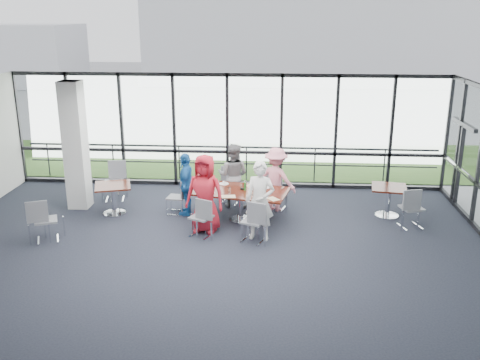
# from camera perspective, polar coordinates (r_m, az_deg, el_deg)

# --- Properties ---
(floor) EXTENTS (12.00, 10.00, 0.02)m
(floor) POSITION_cam_1_polar(r_m,az_deg,el_deg) (10.77, -3.82, -8.85)
(floor) COLOR black
(floor) RESTS_ON ground
(ceiling) EXTENTS (12.00, 10.00, 0.04)m
(ceiling) POSITION_cam_1_polar(r_m,az_deg,el_deg) (9.79, -4.20, 8.26)
(ceiling) COLOR white
(ceiling) RESTS_ON ground
(wall_front) EXTENTS (12.00, 0.10, 3.20)m
(wall_front) POSITION_cam_1_polar(r_m,az_deg,el_deg) (5.72, -11.22, -16.36)
(wall_front) COLOR silver
(wall_front) RESTS_ON ground
(curtain_wall_back) EXTENTS (12.00, 0.10, 3.20)m
(curtain_wall_back) POSITION_cam_1_polar(r_m,az_deg,el_deg) (14.97, -1.35, 5.25)
(curtain_wall_back) COLOR white
(curtain_wall_back) RESTS_ON ground
(exit_door) EXTENTS (0.12, 1.60, 2.10)m
(exit_door) POSITION_cam_1_polar(r_m,az_deg,el_deg) (14.56, 22.38, 1.35)
(exit_door) COLOR black
(exit_door) RESTS_ON ground
(structural_column) EXTENTS (0.50, 0.50, 3.20)m
(structural_column) POSITION_cam_1_polar(r_m,az_deg,el_deg) (13.88, -17.15, 3.51)
(structural_column) COLOR white
(structural_column) RESTS_ON ground
(apron) EXTENTS (80.00, 70.00, 0.02)m
(apron) POSITION_cam_1_polar(r_m,az_deg,el_deg) (20.19, 0.02, 3.73)
(apron) COLOR gray
(apron) RESTS_ON ground
(grass_strip) EXTENTS (80.00, 5.00, 0.01)m
(grass_strip) POSITION_cam_1_polar(r_m,az_deg,el_deg) (18.25, -0.43, 2.34)
(grass_strip) COLOR #2C561E
(grass_strip) RESTS_ON ground
(hangar_main) EXTENTS (24.00, 10.00, 6.00)m
(hangar_main) POSITION_cam_1_polar(r_m,az_deg,el_deg) (41.68, 7.94, 14.82)
(hangar_main) COLOR silver
(hangar_main) RESTS_ON ground
(hangar_aux) EXTENTS (10.00, 6.00, 4.00)m
(hangar_aux) POSITION_cam_1_polar(r_m,az_deg,el_deg) (42.37, -23.73, 12.25)
(hangar_aux) COLOR silver
(hangar_aux) RESTS_ON ground
(guard_rail) EXTENTS (12.00, 0.06, 0.06)m
(guard_rail) POSITION_cam_1_polar(r_m,az_deg,el_deg) (15.81, -1.12, 1.81)
(guard_rail) COLOR #2D2D33
(guard_rail) RESTS_ON ground
(main_table) EXTENTS (2.39, 1.64, 0.75)m
(main_table) POSITION_cam_1_polar(r_m,az_deg,el_deg) (12.62, 0.10, -1.57)
(main_table) COLOR #33150D
(main_table) RESTS_ON ground
(side_table_left) EXTENTS (1.05, 1.05, 0.75)m
(side_table_left) POSITION_cam_1_polar(r_m,az_deg,el_deg) (13.39, -13.40, -1.00)
(side_table_left) COLOR #33150D
(side_table_left) RESTS_ON ground
(side_table_right) EXTENTS (0.93, 0.93, 0.75)m
(side_table_right) POSITION_cam_1_polar(r_m,az_deg,el_deg) (13.38, 15.58, -1.21)
(side_table_right) COLOR #33150D
(side_table_right) RESTS_ON ground
(diner_near_left) EXTENTS (0.98, 0.74, 1.79)m
(diner_near_left) POSITION_cam_1_polar(r_m,az_deg,el_deg) (11.94, -3.75, -1.46)
(diner_near_left) COLOR red
(diner_near_left) RESTS_ON ground
(diner_near_right) EXTENTS (0.72, 0.59, 1.75)m
(diner_near_right) POSITION_cam_1_polar(r_m,az_deg,el_deg) (11.52, 2.14, -2.25)
(diner_near_right) COLOR white
(diner_near_right) RESTS_ON ground
(diner_far_left) EXTENTS (0.88, 0.63, 1.65)m
(diner_far_left) POSITION_cam_1_polar(r_m,az_deg,el_deg) (13.49, -0.75, 0.49)
(diner_far_left) COLOR slate
(diner_far_left) RESTS_ON ground
(diner_far_right) EXTENTS (1.16, 0.91, 1.60)m
(diner_far_right) POSITION_cam_1_polar(r_m,az_deg,el_deg) (13.28, 3.85, 0.07)
(diner_far_right) COLOR pink
(diner_far_right) RESTS_ON ground
(diner_end) EXTENTS (0.53, 0.92, 1.55)m
(diner_end) POSITION_cam_1_polar(r_m,az_deg,el_deg) (13.04, -5.76, -0.43)
(diner_end) COLOR #1B5DA6
(diner_end) RESTS_ON ground
(chair_main_nl) EXTENTS (0.58, 0.58, 0.89)m
(chair_main_nl) POSITION_cam_1_polar(r_m,az_deg,el_deg) (11.82, -4.15, -3.97)
(chair_main_nl) COLOR slate
(chair_main_nl) RESTS_ON ground
(chair_main_nr) EXTENTS (0.59, 0.59, 0.93)m
(chair_main_nr) POSITION_cam_1_polar(r_m,az_deg,el_deg) (11.52, 1.44, -4.43)
(chair_main_nr) COLOR slate
(chair_main_nr) RESTS_ON ground
(chair_main_fl) EXTENTS (0.53, 0.53, 0.91)m
(chair_main_fl) POSITION_cam_1_polar(r_m,az_deg,el_deg) (13.83, -1.10, -0.69)
(chair_main_fl) COLOR slate
(chair_main_fl) RESTS_ON ground
(chair_main_fr) EXTENTS (0.60, 0.60, 0.97)m
(chair_main_fr) POSITION_cam_1_polar(r_m,az_deg,el_deg) (13.47, 3.86, -1.10)
(chair_main_fr) COLOR slate
(chair_main_fr) RESTS_ON ground
(chair_main_end) EXTENTS (0.45, 0.45, 0.84)m
(chair_main_end) POSITION_cam_1_polar(r_m,az_deg,el_deg) (13.22, -6.82, -1.84)
(chair_main_end) COLOR slate
(chair_main_end) RESTS_ON ground
(chair_spare_la) EXTENTS (0.61, 0.61, 0.95)m
(chair_spare_la) POSITION_cam_1_polar(r_m,az_deg,el_deg) (12.29, -19.99, -4.05)
(chair_spare_la) COLOR slate
(chair_spare_la) RESTS_ON ground
(chair_spare_lb) EXTENTS (0.58, 0.58, 1.00)m
(chair_spare_lb) POSITION_cam_1_polar(r_m,az_deg,el_deg) (14.43, -13.30, -0.20)
(chair_spare_lb) COLOR slate
(chair_spare_lb) RESTS_ON ground
(chair_spare_r) EXTENTS (0.58, 0.58, 0.95)m
(chair_spare_r) POSITION_cam_1_polar(r_m,az_deg,el_deg) (12.88, 17.83, -2.85)
(chair_spare_r) COLOR slate
(chair_spare_r) RESTS_ON ground
(plate_nl) EXTENTS (0.28, 0.28, 0.01)m
(plate_nl) POSITION_cam_1_polar(r_m,az_deg,el_deg) (12.41, -3.38, -1.38)
(plate_nl) COLOR white
(plate_nl) RESTS_ON main_table
(plate_nr) EXTENTS (0.27, 0.27, 0.01)m
(plate_nr) POSITION_cam_1_polar(r_m,az_deg,el_deg) (12.10, 2.31, -1.86)
(plate_nr) COLOR white
(plate_nr) RESTS_ON main_table
(plate_fl) EXTENTS (0.24, 0.24, 0.01)m
(plate_fl) POSITION_cam_1_polar(r_m,az_deg,el_deg) (13.06, -1.73, -0.40)
(plate_fl) COLOR white
(plate_fl) RESTS_ON main_table
(plate_fr) EXTENTS (0.26, 0.26, 0.01)m
(plate_fr) POSITION_cam_1_polar(r_m,az_deg,el_deg) (12.82, 2.72, -0.76)
(plate_fr) COLOR white
(plate_fr) RESTS_ON main_table
(plate_end) EXTENTS (0.27, 0.27, 0.01)m
(plate_end) POSITION_cam_1_polar(r_m,az_deg,el_deg) (12.88, -4.08, -0.69)
(plate_end) COLOR white
(plate_end) RESTS_ON main_table
(tumbler_a) EXTENTS (0.07, 0.07, 0.13)m
(tumbler_a) POSITION_cam_1_polar(r_m,az_deg,el_deg) (12.39, -1.16, -1.10)
(tumbler_a) COLOR white
(tumbler_a) RESTS_ON main_table
(tumbler_b) EXTENTS (0.06, 0.06, 0.13)m
(tumbler_b) POSITION_cam_1_polar(r_m,az_deg,el_deg) (12.26, 1.33, -1.31)
(tumbler_b) COLOR white
(tumbler_b) RESTS_ON main_table
(tumbler_c) EXTENTS (0.07, 0.07, 0.15)m
(tumbler_c) POSITION_cam_1_polar(r_m,az_deg,el_deg) (12.82, 0.55, -0.42)
(tumbler_c) COLOR white
(tumbler_c) RESTS_ON main_table
(tumbler_d) EXTENTS (0.07, 0.07, 0.14)m
(tumbler_d) POSITION_cam_1_polar(r_m,az_deg,el_deg) (12.62, -3.39, -0.77)
(tumbler_d) COLOR white
(tumbler_d) RESTS_ON main_table
(menu_a) EXTENTS (0.35, 0.27, 0.00)m
(menu_a) POSITION_cam_1_polar(r_m,az_deg,el_deg) (12.17, -1.25, -1.77)
(menu_a) COLOR silver
(menu_a) RESTS_ON main_table
(menu_b) EXTENTS (0.32, 0.34, 0.00)m
(menu_b) POSITION_cam_1_polar(r_m,az_deg,el_deg) (12.03, 3.56, -2.03)
(menu_b) COLOR silver
(menu_b) RESTS_ON main_table
(menu_c) EXTENTS (0.39, 0.35, 0.00)m
(menu_c) POSITION_cam_1_polar(r_m,az_deg,el_deg) (12.93, 1.30, -0.61)
(menu_c) COLOR silver
(menu_c) RESTS_ON main_table
(condiment_caddy) EXTENTS (0.10, 0.07, 0.04)m
(condiment_caddy) POSITION_cam_1_polar(r_m,az_deg,el_deg) (12.64, 0.28, -0.94)
(condiment_caddy) COLOR black
(condiment_caddy) RESTS_ON main_table
(ketchup_bottle) EXTENTS (0.06, 0.06, 0.18)m
(ketchup_bottle) POSITION_cam_1_polar(r_m,az_deg,el_deg) (12.61, 0.51, -0.66)
(ketchup_bottle) COLOR #930300
(ketchup_bottle) RESTS_ON main_table
(green_bottle) EXTENTS (0.05, 0.05, 0.20)m
(green_bottle) POSITION_cam_1_polar(r_m,az_deg,el_deg) (12.57, 0.53, -0.66)
(green_bottle) COLOR #237826
(green_bottle) RESTS_ON main_table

